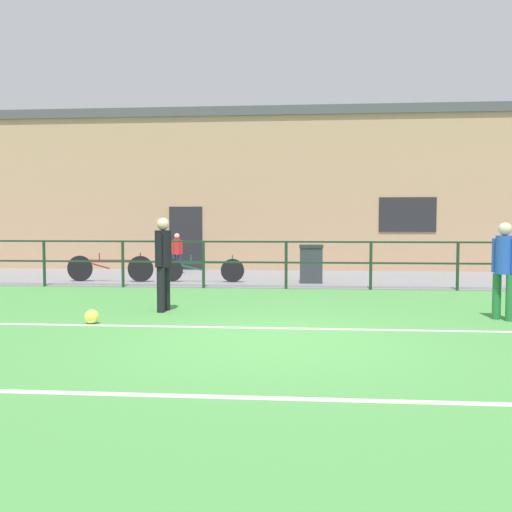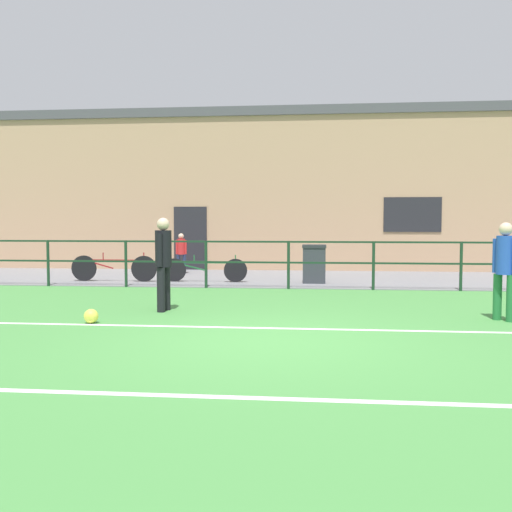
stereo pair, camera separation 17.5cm
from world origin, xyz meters
The scene contains 13 objects.
ground centered at (0.00, 0.00, -0.02)m, with size 60.00×44.00×0.04m, color #478C42.
field_line_touchline centered at (0.00, 0.89, 0.00)m, with size 36.00×0.11×0.00m, color white.
field_line_hash centered at (0.00, -2.56, 0.00)m, with size 36.00×0.11×0.00m, color white.
pavement_strip centered at (0.00, 8.50, 0.01)m, with size 48.00×5.00×0.02m, color slate.
perimeter_fence centered at (0.00, 6.00, 0.75)m, with size 36.07×0.07×1.15m.
clubhouse_facade centered at (0.00, 12.20, 2.68)m, with size 28.00×2.56×5.33m.
player_goalkeeper centered at (-2.08, 2.37, 0.95)m, with size 0.29×0.46×1.68m.
player_striker centered at (3.68, 1.93, 0.91)m, with size 0.32×0.36×1.60m.
soccer_ball_match centered at (-2.90, 1.02, 0.11)m, with size 0.23×0.23×0.23m, color #E5E04C.
spectator_child centered at (-3.45, 9.56, 0.72)m, with size 0.34×0.22×1.23m.
bicycle_parked_0 centered at (-2.27, 7.20, 0.34)m, with size 2.25×0.04×0.72m.
bicycle_parked_1 centered at (-4.71, 7.08, 0.38)m, with size 2.33×0.04×0.78m.
trash_bin_0 centered at (0.61, 7.24, 0.52)m, with size 0.61×0.52×0.99m.
Camera 1 is at (0.46, -7.70, 1.61)m, focal length 40.34 mm.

